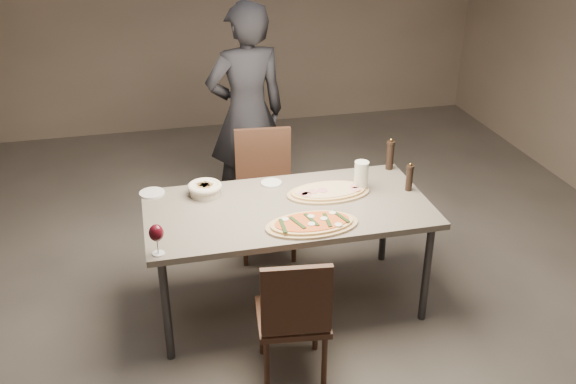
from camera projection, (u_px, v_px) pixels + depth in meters
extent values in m
plane|color=#5A534D|center=(288.00, 302.00, 4.40)|extent=(7.00, 7.00, 0.00)
plane|color=gray|center=(211.00, 1.00, 6.80)|extent=(6.00, 0.00, 6.00)
cube|color=slate|center=(288.00, 209.00, 4.07)|extent=(1.80, 0.90, 0.04)
cylinder|color=#333335|center=(166.00, 310.00, 3.74)|extent=(0.05, 0.05, 0.71)
cylinder|color=#333335|center=(426.00, 273.00, 4.08)|extent=(0.05, 0.05, 0.71)
cylinder|color=#333335|center=(159.00, 245.00, 4.39)|extent=(0.05, 0.05, 0.71)
cylinder|color=#333335|center=(384.00, 218.00, 4.73)|extent=(0.05, 0.05, 0.71)
ellipsoid|color=white|center=(312.00, 223.00, 3.78)|extent=(0.05, 0.05, 0.01)
ellipsoid|color=white|center=(324.00, 218.00, 3.84)|extent=(0.05, 0.05, 0.01)
ellipsoid|color=white|center=(285.00, 219.00, 3.83)|extent=(0.05, 0.05, 0.01)
ellipsoid|color=white|center=(333.00, 212.00, 3.90)|extent=(0.05, 0.05, 0.01)
ellipsoid|color=white|center=(311.00, 216.00, 3.86)|extent=(0.05, 0.05, 0.01)
ellipsoid|color=white|center=(338.00, 224.00, 3.77)|extent=(0.05, 0.05, 0.01)
cube|color=#1F3617|center=(283.00, 226.00, 3.76)|extent=(0.03, 0.16, 0.01)
cube|color=#1F3617|center=(297.00, 223.00, 3.79)|extent=(0.07, 0.16, 0.01)
cube|color=#1F3617|center=(311.00, 220.00, 3.83)|extent=(0.06, 0.16, 0.01)
cube|color=#1F3617|center=(327.00, 220.00, 3.82)|extent=(0.03, 0.16, 0.01)
cube|color=#1F3617|center=(341.00, 216.00, 3.86)|extent=(0.07, 0.16, 0.01)
cylinder|color=pink|center=(303.00, 193.00, 4.14)|extent=(0.07, 0.07, 0.00)
cylinder|color=pink|center=(307.00, 194.00, 4.12)|extent=(0.07, 0.07, 0.00)
cylinder|color=pink|center=(355.00, 186.00, 4.23)|extent=(0.07, 0.07, 0.00)
cylinder|color=pink|center=(312.00, 192.00, 4.16)|extent=(0.07, 0.07, 0.00)
cylinder|color=pink|center=(322.00, 190.00, 4.18)|extent=(0.07, 0.07, 0.00)
cylinder|color=pink|center=(356.00, 189.00, 4.19)|extent=(0.07, 0.07, 0.00)
cylinder|color=beige|center=(205.00, 190.00, 4.18)|extent=(0.19, 0.19, 0.07)
torus|color=beige|center=(205.00, 186.00, 4.17)|extent=(0.22, 0.22, 0.03)
cube|color=#9D7840|center=(209.00, 187.00, 4.18)|extent=(0.07, 0.07, 0.04)
cube|color=#9D7840|center=(206.00, 186.00, 4.19)|extent=(0.07, 0.07, 0.04)
cube|color=#9D7840|center=(201.00, 187.00, 4.18)|extent=(0.07, 0.07, 0.04)
cube|color=#9D7840|center=(202.00, 189.00, 4.15)|extent=(0.07, 0.06, 0.04)
cube|color=#9D7840|center=(206.00, 189.00, 4.15)|extent=(0.05, 0.06, 0.04)
cylinder|color=white|center=(271.00, 183.00, 4.33)|extent=(0.14, 0.14, 0.02)
cylinder|color=#B1BE46|center=(271.00, 183.00, 4.33)|extent=(0.10, 0.10, 0.00)
cylinder|color=black|center=(409.00, 179.00, 4.22)|extent=(0.05, 0.05, 0.16)
cylinder|color=black|center=(410.00, 167.00, 4.18)|extent=(0.05, 0.05, 0.02)
sphere|color=gold|center=(411.00, 164.00, 4.17)|extent=(0.02, 0.02, 0.02)
cylinder|color=black|center=(390.00, 157.00, 4.52)|extent=(0.05, 0.05, 0.19)
cylinder|color=black|center=(391.00, 143.00, 4.47)|extent=(0.06, 0.06, 0.02)
sphere|color=gold|center=(391.00, 140.00, 4.46)|extent=(0.02, 0.02, 0.02)
cylinder|color=silver|center=(361.00, 176.00, 4.22)|extent=(0.10, 0.10, 0.20)
cylinder|color=silver|center=(158.00, 253.00, 3.55)|extent=(0.07, 0.07, 0.01)
cylinder|color=silver|center=(158.00, 246.00, 3.53)|extent=(0.01, 0.01, 0.09)
ellipsoid|color=#490A14|center=(156.00, 233.00, 3.49)|extent=(0.08, 0.08, 0.10)
cylinder|color=white|center=(152.00, 193.00, 4.21)|extent=(0.16, 0.16, 0.01)
cube|color=#3E261A|center=(292.00, 317.00, 3.64)|extent=(0.44, 0.44, 0.04)
cylinder|color=#3E261A|center=(267.00, 366.00, 3.57)|extent=(0.03, 0.03, 0.37)
cylinder|color=#3E261A|center=(324.00, 362.00, 3.60)|extent=(0.03, 0.03, 0.37)
cylinder|color=#3E261A|center=(262.00, 329.00, 3.85)|extent=(0.03, 0.03, 0.37)
cylinder|color=#3E261A|center=(315.00, 325.00, 3.89)|extent=(0.03, 0.03, 0.37)
cube|color=#3E261A|center=(296.00, 301.00, 3.36)|extent=(0.38, 0.08, 0.42)
cube|color=#3E261A|center=(266.00, 201.00, 4.80)|extent=(0.48, 0.48, 0.04)
cylinder|color=#3E261A|center=(287.00, 214.00, 5.08)|extent=(0.04, 0.04, 0.41)
cylinder|color=#3E261A|center=(241.00, 217.00, 5.04)|extent=(0.04, 0.04, 0.41)
cylinder|color=#3E261A|center=(294.00, 238.00, 4.76)|extent=(0.04, 0.04, 0.41)
cylinder|color=#3E261A|center=(245.00, 241.00, 4.72)|extent=(0.04, 0.04, 0.41)
cube|color=#3E261A|center=(263.00, 157.00, 4.85)|extent=(0.42, 0.08, 0.46)
imported|color=black|center=(247.00, 114.00, 5.13)|extent=(0.71, 0.53, 1.80)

